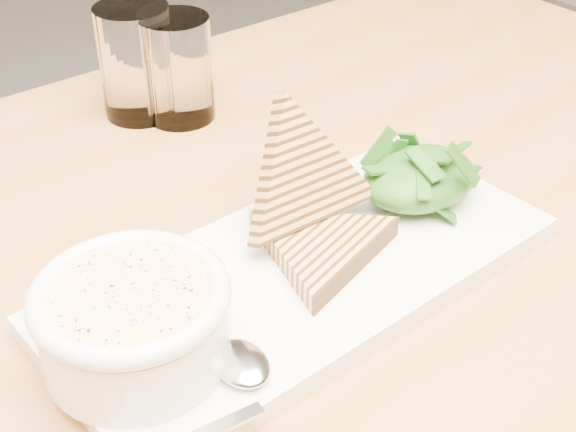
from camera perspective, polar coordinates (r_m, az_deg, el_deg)
table_top at (r=0.66m, az=0.81°, el=-4.44°), size 1.28×0.86×0.04m
table_leg_br at (r=1.43m, az=9.77°, el=0.70°), size 0.06×0.06×0.71m
platter at (r=0.62m, az=1.14°, el=-4.03°), size 0.41×0.19×0.02m
soup_bowl at (r=0.53m, az=-10.83°, el=-8.04°), size 0.12×0.12×0.05m
soup at (r=0.51m, az=-11.19°, el=-5.67°), size 0.10×0.10×0.01m
bowl_rim at (r=0.51m, az=-11.21°, el=-5.50°), size 0.13×0.13×0.01m
sandwich_flat at (r=0.62m, az=2.31°, el=-2.27°), size 0.17×0.17×0.02m
sandwich_lean at (r=0.63m, az=1.12°, el=2.69°), size 0.14×0.13×0.16m
salad_base at (r=0.68m, az=9.32°, el=2.68°), size 0.11×0.08×0.04m
arugula_pile at (r=0.68m, az=9.37°, el=3.16°), size 0.11×0.10×0.05m
spoon_bowl at (r=0.53m, az=-3.33°, el=-10.41°), size 0.04×0.05×0.01m
glass_near at (r=0.83m, az=-7.86°, el=10.33°), size 0.07×0.07×0.11m
glass_far at (r=0.84m, az=-10.72°, el=10.73°), size 0.08×0.08×0.12m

